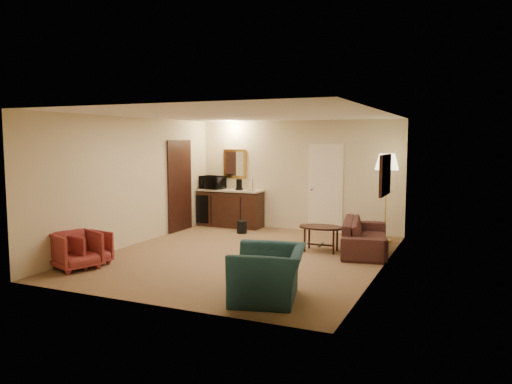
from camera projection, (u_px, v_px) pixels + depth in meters
ground at (244, 256)px, 9.27m from camera, size 6.00×6.00×0.00m
room_walls at (256, 162)px, 9.83m from camera, size 5.02×6.01×2.61m
wetbar_cabinet at (231, 208)px, 12.36m from camera, size 1.64×0.58×0.92m
sofa at (365, 230)px, 9.62m from camera, size 0.98×2.17×0.82m
teal_armchair at (268, 265)px, 6.68m from camera, size 0.95×1.23×0.95m
rose_chair_near at (76, 249)px, 8.28m from camera, size 0.83×0.86×0.69m
rose_chair_far at (88, 247)px, 8.54m from camera, size 0.68×0.71×0.64m
coffee_table at (321, 239)px, 9.61m from camera, size 0.89×0.62×0.49m
floor_lamp at (386, 198)px, 10.49m from camera, size 0.61×0.61×1.87m
waste_bin at (242, 227)px, 11.48m from camera, size 0.27×0.27×0.29m
microwave at (212, 181)px, 12.48m from camera, size 0.64×0.42×0.40m
coffee_maker at (239, 185)px, 12.18m from camera, size 0.15×0.15×0.27m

